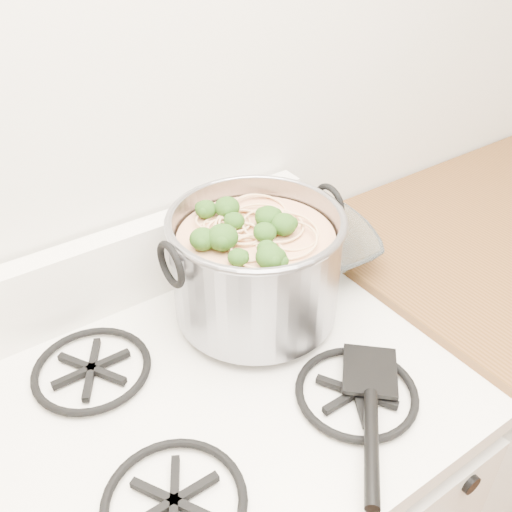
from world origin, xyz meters
name	(u,v)px	position (x,y,z in m)	size (l,w,h in m)	color
counter_right	(487,355)	(0.88, 1.26, 0.46)	(1.00, 0.65, 0.92)	silver
stock_pot	(256,266)	(0.15, 1.37, 1.02)	(0.35, 0.32, 0.21)	gray
spatula	(370,368)	(0.21, 1.13, 0.94)	(0.29, 0.31, 0.02)	black
glass_bowl	(307,253)	(0.33, 1.44, 0.94)	(0.11, 0.11, 0.03)	white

